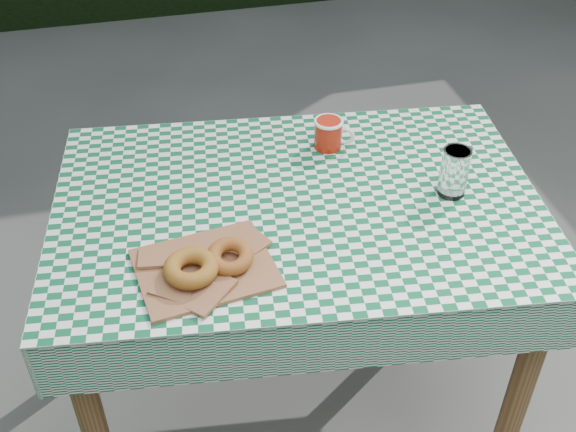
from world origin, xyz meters
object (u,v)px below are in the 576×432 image
at_px(table, 297,313).
at_px(drinking_glass, 454,172).
at_px(paper_bag, 205,267).
at_px(coffee_mug, 328,134).

bearing_deg(table, drinking_glass, -1.46).
distance_m(table, paper_bag, 0.50).
xyz_separation_m(table, drinking_glass, (0.36, -0.05, 0.44)).
relative_size(table, paper_bag, 4.03).
xyz_separation_m(table, paper_bag, (-0.25, -0.18, 0.39)).
distance_m(paper_bag, coffee_mug, 0.54).
relative_size(coffee_mug, drinking_glass, 1.18).
bearing_deg(coffee_mug, paper_bag, -108.16).
relative_size(paper_bag, coffee_mug, 1.97).
bearing_deg(table, coffee_mug, 64.30).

